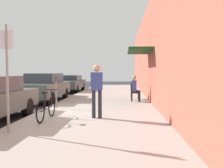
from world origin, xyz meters
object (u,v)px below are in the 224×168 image
(parking_meter, at_px, (56,89))
(street_sign, at_px, (7,70))
(cafe_chair_0, at_px, (134,91))
(bicycle_0, at_px, (47,108))
(pedestrian_standing, at_px, (97,87))
(parked_car_1, at_px, (44,87))
(cafe_chair_1, at_px, (133,90))
(parked_car_2, at_px, (70,83))
(seated_patron_0, at_px, (135,87))

(parking_meter, relative_size, street_sign, 0.51)
(parking_meter, height_order, cafe_chair_0, parking_meter)
(bicycle_0, relative_size, cafe_chair_0, 1.97)
(pedestrian_standing, bearing_deg, bicycle_0, -168.66)
(parked_car_1, distance_m, pedestrian_standing, 6.09)
(cafe_chair_0, xyz_separation_m, pedestrian_standing, (-1.38, -4.24, 0.50))
(bicycle_0, relative_size, cafe_chair_1, 1.97)
(parked_car_2, xyz_separation_m, cafe_chair_0, (4.82, -6.87, -0.08))
(parking_meter, height_order, street_sign, street_sign)
(street_sign, bearing_deg, parking_meter, 89.26)
(parking_meter, relative_size, pedestrian_standing, 0.78)
(parked_car_1, relative_size, parked_car_2, 1.00)
(parked_car_2, xyz_separation_m, parking_meter, (1.55, -9.12, 0.18))
(street_sign, height_order, cafe_chair_1, street_sign)
(parked_car_1, height_order, cafe_chair_1, parked_car_1)
(parked_car_2, bearing_deg, cafe_chair_1, -50.96)
(cafe_chair_1, bearing_deg, parked_car_1, -178.29)
(street_sign, height_order, seated_patron_0, street_sign)
(parked_car_2, height_order, seated_patron_0, seated_patron_0)
(parked_car_1, relative_size, parking_meter, 3.33)
(parked_car_1, distance_m, cafe_chair_0, 4.88)
(parking_meter, bearing_deg, cafe_chair_1, 44.17)
(parking_meter, distance_m, pedestrian_standing, 2.75)
(cafe_chair_1, bearing_deg, seated_patron_0, -86.29)
(parking_meter, bearing_deg, bicycle_0, -80.93)
(parking_meter, height_order, pedestrian_standing, pedestrian_standing)
(parked_car_1, relative_size, seated_patron_0, 3.41)
(cafe_chair_0, bearing_deg, street_sign, -118.55)
(street_sign, height_order, cafe_chair_0, street_sign)
(parked_car_1, distance_m, parked_car_2, 6.09)
(parking_meter, distance_m, seated_patron_0, 4.02)
(cafe_chair_0, height_order, cafe_chair_1, same)
(cafe_chair_0, distance_m, pedestrian_standing, 4.48)
(parked_car_2, distance_m, cafe_chair_0, 8.39)
(parked_car_1, distance_m, cafe_chair_1, 4.82)
(street_sign, bearing_deg, cafe_chair_0, 61.45)
(seated_patron_0, bearing_deg, cafe_chair_1, 93.71)
(parked_car_2, distance_m, cafe_chair_1, 7.65)
(seated_patron_0, distance_m, pedestrian_standing, 4.48)
(parked_car_1, xyz_separation_m, cafe_chair_0, (4.82, -0.78, -0.15))
(parked_car_1, xyz_separation_m, bicycle_0, (1.92, -5.32, -0.29))
(street_sign, xyz_separation_m, seated_patron_0, (3.38, 6.09, -0.82))
(bicycle_0, height_order, cafe_chair_0, bicycle_0)
(pedestrian_standing, bearing_deg, cafe_chair_1, 75.03)
(seated_patron_0, xyz_separation_m, cafe_chair_1, (-0.06, 0.93, -0.19))
(parking_meter, xyz_separation_m, street_sign, (-0.05, -3.85, 0.75))
(parking_meter, xyz_separation_m, cafe_chair_0, (3.27, 2.25, -0.26))
(parked_car_2, relative_size, pedestrian_standing, 2.59)
(parked_car_1, xyz_separation_m, pedestrian_standing, (3.44, -5.02, 0.35))
(bicycle_0, bearing_deg, parking_meter, 99.07)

